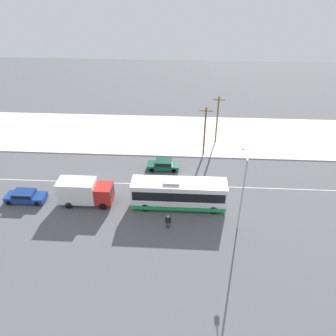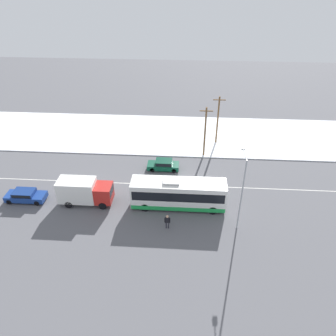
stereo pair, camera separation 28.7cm
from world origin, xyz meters
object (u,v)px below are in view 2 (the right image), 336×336
sedan_car (164,164)px  pedestrian_at_stop (167,220)px  streetlamp (242,184)px  utility_pole_roadside (205,131)px  city_bus (178,194)px  box_truck (84,191)px  utility_pole_snowlot (218,119)px  parked_car_near_truck (25,195)px

sedan_car → pedestrian_at_stop: size_ratio=2.43×
streetlamp → utility_pole_roadside: bearing=102.4°
city_bus → streetlamp: 7.73m
streetlamp → utility_pole_roadside: 14.71m
city_bus → box_truck: (-10.73, -0.12, -0.04)m
pedestrian_at_stop → utility_pole_snowlot: utility_pole_snowlot is taller
pedestrian_at_stop → utility_pole_roadside: bearing=74.9°
box_truck → utility_pole_snowlot: (15.90, 15.74, 2.23)m
streetlamp → utility_pole_snowlot: bearing=93.6°
city_bus → sedan_car: city_bus is taller
box_truck → sedan_car: 11.50m
box_truck → utility_pole_snowlot: bearing=44.7°
pedestrian_at_stop → utility_pole_roadside: size_ratio=0.23×
pedestrian_at_stop → city_bus: bearing=75.6°
city_bus → parked_car_near_truck: bearing=-179.4°
city_bus → parked_car_near_truck: (-17.79, -0.19, -0.96)m
parked_car_near_truck → utility_pole_snowlot: size_ratio=0.62×
sedan_car → utility_pole_roadside: size_ratio=0.57×
sedan_car → streetlamp: (8.60, -10.27, 4.49)m
box_truck → pedestrian_at_stop: 10.43m
box_truck → utility_pole_roadside: (13.93, 11.76, 2.19)m
sedan_car → pedestrian_at_stop: 11.45m
pedestrian_at_stop → sedan_car: bearing=96.5°
pedestrian_at_stop → streetlamp: size_ratio=0.21×
box_truck → utility_pole_roadside: 18.36m
pedestrian_at_stop → utility_pole_snowlot: 20.53m
utility_pole_snowlot → streetlamp: bearing=-86.4°
box_truck → utility_pole_roadside: utility_pole_roadside is taller
parked_car_near_truck → utility_pole_snowlot: 28.06m
parked_car_near_truck → streetlamp: bearing=-5.9°
box_truck → parked_car_near_truck: size_ratio=1.33×
pedestrian_at_stop → utility_pole_roadside: 16.20m
parked_car_near_truck → pedestrian_at_stop: bearing=-12.0°
utility_pole_snowlot → pedestrian_at_stop: bearing=-107.6°
box_truck → utility_pole_snowlot: 22.48m
parked_car_near_truck → utility_pole_roadside: 24.29m
city_bus → utility_pole_roadside: bearing=74.6°
utility_pole_roadside → sedan_car: bearing=-143.6°
city_bus → sedan_car: 7.99m
streetlamp → parked_car_near_truck: bearing=174.1°
pedestrian_at_stop → streetlamp: streetlamp is taller
parked_car_near_truck → utility_pole_roadside: bearing=29.4°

